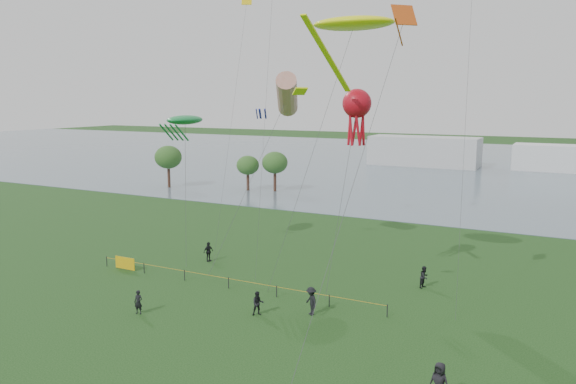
% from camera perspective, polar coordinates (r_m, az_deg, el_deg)
% --- Properties ---
extents(ground_plane, '(400.00, 400.00, 0.00)m').
position_cam_1_polar(ground_plane, '(29.38, -9.43, -18.57)').
color(ground_plane, '#133410').
extents(lake, '(400.00, 120.00, 0.08)m').
position_cam_1_polar(lake, '(122.45, 19.62, 2.49)').
color(lake, slate).
rests_on(lake, ground_plane).
extents(pavilion_left, '(22.00, 8.00, 6.00)m').
position_cam_1_polar(pavilion_left, '(119.42, 13.65, 4.04)').
color(pavilion_left, silver).
rests_on(pavilion_left, ground_plane).
extents(pavilion_right, '(18.00, 7.00, 5.00)m').
position_cam_1_polar(pavilion_right, '(119.20, 26.23, 3.09)').
color(pavilion_right, white).
rests_on(pavilion_right, ground_plane).
extents(trees, '(20.51, 8.27, 6.55)m').
position_cam_1_polar(trees, '(85.78, -6.82, 3.15)').
color(trees, '#3D251B').
rests_on(trees, ground_plane).
extents(fence, '(24.07, 0.07, 1.05)m').
position_cam_1_polar(fence, '(45.29, -12.62, -7.70)').
color(fence, black).
rests_on(fence, ground_plane).
extents(spectator_a, '(0.97, 0.94, 1.58)m').
position_cam_1_polar(spectator_a, '(36.69, -3.07, -11.23)').
color(spectator_a, black).
rests_on(spectator_a, ground_plane).
extents(spectator_b, '(1.35, 1.29, 1.84)m').
position_cam_1_polar(spectator_b, '(36.69, 2.37, -11.00)').
color(spectator_b, black).
rests_on(spectator_b, ground_plane).
extents(spectator_c, '(0.66, 1.06, 1.69)m').
position_cam_1_polar(spectator_c, '(48.60, -8.09, -6.02)').
color(spectator_c, black).
rests_on(spectator_c, ground_plane).
extents(spectator_d, '(1.09, 0.88, 1.93)m').
position_cam_1_polar(spectator_d, '(27.85, 15.12, -18.20)').
color(spectator_d, black).
rests_on(spectator_d, ground_plane).
extents(spectator_f, '(0.63, 0.47, 1.56)m').
position_cam_1_polar(spectator_f, '(38.12, -14.96, -10.76)').
color(spectator_f, black).
rests_on(spectator_f, ground_plane).
extents(spectator_g, '(0.81, 0.93, 1.63)m').
position_cam_1_polar(spectator_g, '(42.83, 13.68, -8.39)').
color(spectator_g, black).
rests_on(spectator_g, ground_plane).
extents(kite_stingray, '(8.14, 10.23, 19.09)m').
position_cam_1_polar(kite_stingray, '(38.83, 6.59, 16.58)').
color(kite_stingray, '#3F3F42').
extents(kite_windsock, '(4.80, 10.26, 15.96)m').
position_cam_1_polar(kite_windsock, '(47.85, -0.11, 9.86)').
color(kite_windsock, '#3F3F42').
extents(kite_creature, '(3.65, 5.76, 12.32)m').
position_cam_1_polar(kite_creature, '(49.97, -10.45, 7.18)').
color(kite_creature, '#3F3F42').
extents(kite_octopus, '(2.05, 3.79, 14.43)m').
position_cam_1_polar(kite_octopus, '(39.41, 7.00, 8.78)').
color(kite_octopus, '#3F3F42').
extents(kite_delta, '(1.86, 13.78, 18.88)m').
position_cam_1_polar(kite_delta, '(32.00, 11.10, 15.36)').
color(kite_delta, '#3F3F42').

